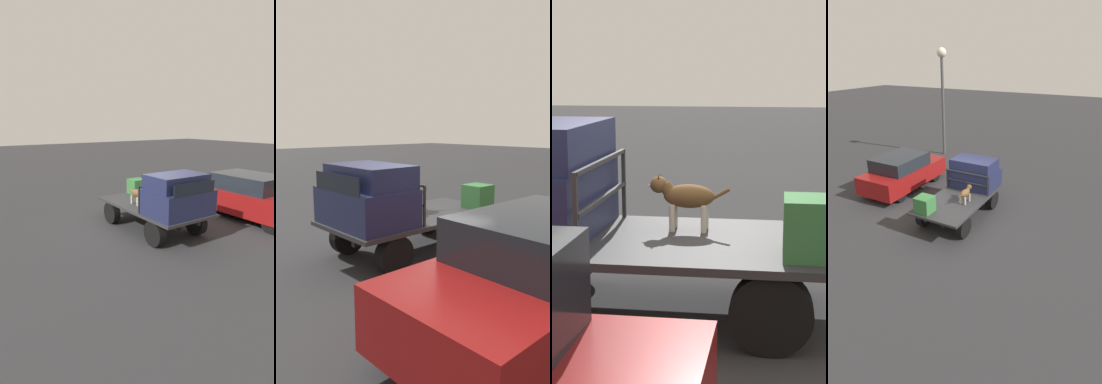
% 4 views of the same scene
% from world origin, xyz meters
% --- Properties ---
extents(ground_plane, '(80.00, 80.00, 0.00)m').
position_xyz_m(ground_plane, '(0.00, 0.00, 0.00)').
color(ground_plane, '#2D2D30').
extents(flatbed_truck, '(3.84, 1.90, 0.80)m').
position_xyz_m(flatbed_truck, '(0.00, 0.00, 0.58)').
color(flatbed_truck, black).
rests_on(flatbed_truck, ground).
extents(truck_headboard, '(0.04, 1.78, 0.79)m').
position_xyz_m(truck_headboard, '(0.52, 0.00, 1.32)').
color(truck_headboard, '#2D2D30').
rests_on(truck_headboard, flatbed_truck).
extents(dog, '(0.88, 0.25, 0.60)m').
position_xyz_m(dog, '(-0.24, -0.37, 1.16)').
color(dog, beige).
rests_on(dog, flatbed_truck).
extents(cargo_crate, '(0.54, 0.54, 0.54)m').
position_xyz_m(cargo_crate, '(-1.55, 0.48, 1.07)').
color(cargo_crate, '#337038').
rests_on(cargo_crate, flatbed_truck).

